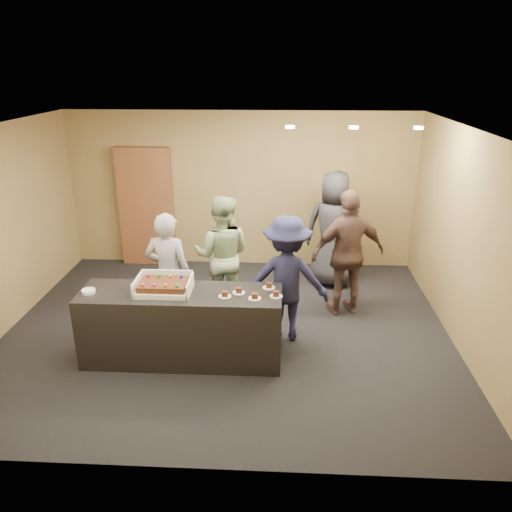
# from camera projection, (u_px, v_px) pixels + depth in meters

# --- Properties ---
(room) EXTENTS (6.04, 6.00, 2.70)m
(room) POSITION_uv_depth(u_px,v_px,m) (225.00, 237.00, 6.35)
(room) COLOR black
(room) RESTS_ON ground
(serving_counter) EXTENTS (2.40, 0.71, 0.90)m
(serving_counter) POSITION_uv_depth(u_px,v_px,m) (182.00, 326.00, 6.04)
(serving_counter) COLOR black
(serving_counter) RESTS_ON floor
(storage_cabinet) EXTENTS (0.95, 0.15, 2.10)m
(storage_cabinet) POSITION_uv_depth(u_px,v_px,m) (146.00, 207.00, 8.79)
(storage_cabinet) COLOR brown
(storage_cabinet) RESTS_ON floor
(cake_box) EXTENTS (0.65, 0.45, 0.19)m
(cake_box) POSITION_uv_depth(u_px,v_px,m) (164.00, 288.00, 5.90)
(cake_box) COLOR white
(cake_box) RESTS_ON serving_counter
(sheet_cake) EXTENTS (0.55, 0.38, 0.11)m
(sheet_cake) POSITION_uv_depth(u_px,v_px,m) (163.00, 284.00, 5.86)
(sheet_cake) COLOR #3A190D
(sheet_cake) RESTS_ON cake_box
(plate_stack) EXTENTS (0.16, 0.16, 0.04)m
(plate_stack) POSITION_uv_depth(u_px,v_px,m) (88.00, 291.00, 5.86)
(plate_stack) COLOR white
(plate_stack) RESTS_ON serving_counter
(slice_a) EXTENTS (0.15, 0.15, 0.07)m
(slice_a) POSITION_uv_depth(u_px,v_px,m) (225.00, 295.00, 5.77)
(slice_a) COLOR white
(slice_a) RESTS_ON serving_counter
(slice_b) EXTENTS (0.15, 0.15, 0.07)m
(slice_b) POSITION_uv_depth(u_px,v_px,m) (239.00, 291.00, 5.86)
(slice_b) COLOR white
(slice_b) RESTS_ON serving_counter
(slice_c) EXTENTS (0.15, 0.15, 0.07)m
(slice_c) POSITION_uv_depth(u_px,v_px,m) (255.00, 297.00, 5.71)
(slice_c) COLOR white
(slice_c) RESTS_ON serving_counter
(slice_d) EXTENTS (0.15, 0.15, 0.07)m
(slice_d) POSITION_uv_depth(u_px,v_px,m) (269.00, 286.00, 5.99)
(slice_d) COLOR white
(slice_d) RESTS_ON serving_counter
(slice_e) EXTENTS (0.15, 0.15, 0.07)m
(slice_e) POSITION_uv_depth(u_px,v_px,m) (276.00, 295.00, 5.77)
(slice_e) COLOR white
(slice_e) RESTS_ON serving_counter
(person_server_grey) EXTENTS (0.65, 0.47, 1.67)m
(person_server_grey) POSITION_uv_depth(u_px,v_px,m) (168.00, 274.00, 6.56)
(person_server_grey) COLOR gray
(person_server_grey) RESTS_ON floor
(person_sage_man) EXTENTS (0.87, 0.69, 1.74)m
(person_sage_man) POSITION_uv_depth(u_px,v_px,m) (222.00, 255.00, 7.11)
(person_sage_man) COLOR #8EA679
(person_sage_man) RESTS_ON floor
(person_navy_man) EXTENTS (1.11, 0.66, 1.68)m
(person_navy_man) POSITION_uv_depth(u_px,v_px,m) (287.00, 279.00, 6.39)
(person_navy_man) COLOR #1A1B39
(person_navy_man) RESTS_ON floor
(person_brown_extra) EXTENTS (1.15, 0.73, 1.83)m
(person_brown_extra) POSITION_uv_depth(u_px,v_px,m) (348.00, 254.00, 7.03)
(person_brown_extra) COLOR #513830
(person_brown_extra) RESTS_ON floor
(person_dark_suit) EXTENTS (1.05, 0.84, 1.88)m
(person_dark_suit) POSITION_uv_depth(u_px,v_px,m) (333.00, 229.00, 7.96)
(person_dark_suit) COLOR #29292E
(person_dark_suit) RESTS_ON floor
(ceiling_spotlights) EXTENTS (1.72, 0.12, 0.03)m
(ceiling_spotlights) POSITION_uv_depth(u_px,v_px,m) (354.00, 127.00, 6.26)
(ceiling_spotlights) COLOR #FFEAC6
(ceiling_spotlights) RESTS_ON ceiling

